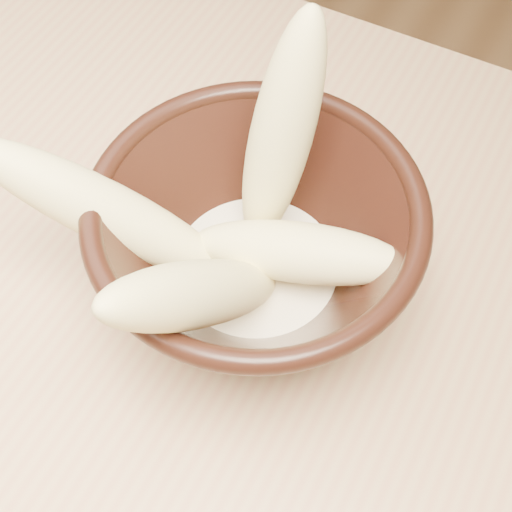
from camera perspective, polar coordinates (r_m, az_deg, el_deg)
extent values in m
cube|color=tan|center=(0.60, -10.90, -4.46)|extent=(1.20, 0.80, 0.04)
cylinder|color=black|center=(0.56, 0.00, -3.00)|extent=(0.10, 0.10, 0.01)
cylinder|color=black|center=(0.54, 0.00, -1.79)|extent=(0.10, 0.10, 0.01)
torus|color=black|center=(0.47, 0.00, 3.69)|extent=(0.23, 0.23, 0.02)
cylinder|color=beige|center=(0.53, 0.00, -1.16)|extent=(0.13, 0.13, 0.02)
ellipsoid|color=#F3E78F|center=(0.48, 2.02, 9.53)|extent=(0.06, 0.10, 0.19)
ellipsoid|color=#F3E78F|center=(0.50, -11.69, 3.38)|extent=(0.19, 0.10, 0.15)
ellipsoid|color=#F3E78F|center=(0.49, 3.26, 0.32)|extent=(0.16, 0.08, 0.07)
ellipsoid|color=#F3E78F|center=(0.44, -4.59, -3.03)|extent=(0.09, 0.17, 0.17)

